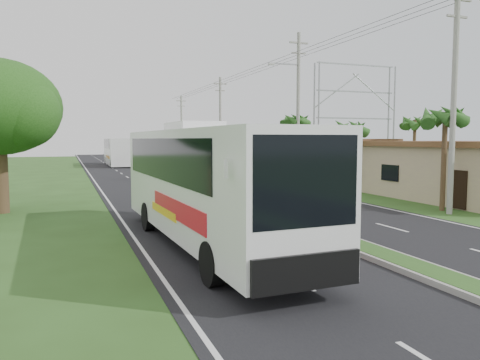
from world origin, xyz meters
name	(u,v)px	position (x,y,z in m)	size (l,w,h in m)	color
ground	(317,234)	(0.00, 0.00, 0.00)	(180.00, 180.00, 0.00)	#2C4C1C
road_asphalt	(189,186)	(0.00, 20.00, 0.01)	(14.00, 160.00, 0.02)	black
median_strip	(189,184)	(0.00, 20.00, 0.10)	(1.20, 160.00, 0.18)	gray
lane_edge_left	(100,189)	(-6.70, 20.00, 0.00)	(0.12, 160.00, 0.01)	silver
lane_edge_right	(267,183)	(6.70, 20.00, 0.00)	(0.12, 160.00, 0.01)	silver
shop_near	(471,170)	(14.00, 6.00, 1.78)	(8.60, 12.60, 3.52)	tan
shop_mid	(331,159)	(14.00, 22.00, 1.86)	(7.60, 10.60, 3.67)	tan
shop_far	(269,153)	(14.00, 36.00, 1.93)	(8.60, 11.60, 3.82)	tan
palm_verge_a	(445,117)	(9.00, 3.00, 4.74)	(2.40, 2.40, 5.45)	#473321
palm_verge_b	(350,129)	(9.40, 12.00, 4.36)	(2.40, 2.40, 5.05)	#473321
palm_verge_c	(296,121)	(8.80, 19.00, 5.12)	(2.40, 2.40, 5.85)	#473321
palm_verge_d	(259,130)	(9.30, 28.00, 4.55)	(2.40, 2.40, 5.25)	#473321
palm_behind_shop	(415,123)	(17.50, 15.00, 4.93)	(2.40, 2.40, 5.65)	#473321
utility_pole_a	(454,96)	(8.50, 2.00, 5.67)	(1.60, 0.28, 11.00)	gray
utility_pole_b	(298,106)	(8.47, 18.00, 6.26)	(3.20, 0.28, 12.00)	gray
utility_pole_c	(220,122)	(8.50, 38.00, 5.67)	(1.60, 0.28, 11.00)	gray
utility_pole_d	(181,128)	(8.50, 58.00, 5.42)	(1.60, 0.28, 10.50)	gray
billboard_lattice	(355,111)	(22.00, 30.00, 6.82)	(10.18, 1.18, 12.07)	gray
coach_bus_main	(205,178)	(-4.59, -0.46, 2.33)	(3.26, 13.24, 4.25)	white
coach_bus_far	(117,150)	(-2.26, 50.77, 2.11)	(2.95, 12.83, 3.73)	white
motorcyclist	(220,183)	(0.35, 13.08, 0.80)	(1.95, 1.05, 2.27)	black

